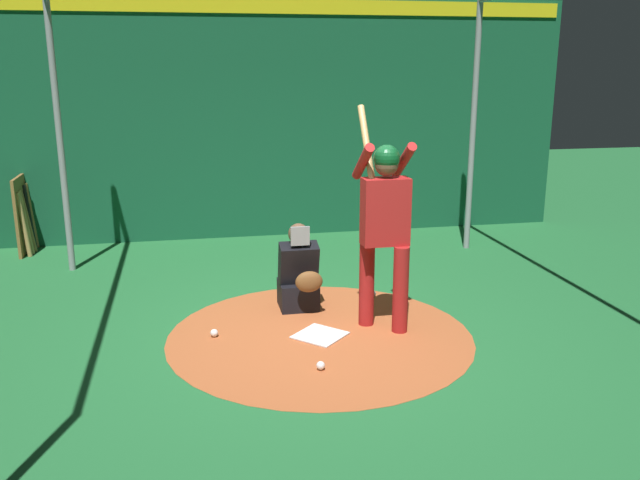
# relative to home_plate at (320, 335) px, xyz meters

# --- Properties ---
(ground_plane) EXTENTS (25.02, 25.02, 0.00)m
(ground_plane) POSITION_rel_home_plate_xyz_m (0.00, 0.00, -0.01)
(ground_plane) COLOR #216633
(dirt_circle) EXTENTS (2.90, 2.90, 0.01)m
(dirt_circle) POSITION_rel_home_plate_xyz_m (0.00, 0.00, -0.01)
(dirt_circle) COLOR #AD562D
(dirt_circle) RESTS_ON ground
(home_plate) EXTENTS (0.59, 0.59, 0.01)m
(home_plate) POSITION_rel_home_plate_xyz_m (0.00, 0.00, 0.00)
(home_plate) COLOR white
(home_plate) RESTS_ON dirt_circle
(batter) EXTENTS (0.68, 0.49, 2.13)m
(batter) POSITION_rel_home_plate_xyz_m (-0.10, 0.64, 1.09)
(batter) COLOR maroon
(batter) RESTS_ON ground
(catcher) EXTENTS (0.58, 0.40, 0.93)m
(catcher) POSITION_rel_home_plate_xyz_m (-0.77, -0.07, 0.35)
(catcher) COLOR black
(catcher) RESTS_ON ground
(back_wall) EXTENTS (0.22, 9.02, 3.43)m
(back_wall) POSITION_rel_home_plate_xyz_m (-4.03, 0.00, 1.72)
(back_wall) COLOR #145133
(back_wall) RESTS_ON ground
(cage_frame) EXTENTS (5.47, 5.36, 3.33)m
(cage_frame) POSITION_rel_home_plate_xyz_m (0.00, 0.00, 2.27)
(cage_frame) COLOR gray
(cage_frame) RESTS_ON ground
(bat_rack) EXTENTS (0.94, 0.17, 1.05)m
(bat_rack) POSITION_rel_home_plate_xyz_m (-3.78, -3.37, 0.48)
(bat_rack) COLOR olive
(bat_rack) RESTS_ON ground
(baseball_0) EXTENTS (0.07, 0.07, 0.07)m
(baseball_0) POSITION_rel_home_plate_xyz_m (0.72, -0.14, 0.03)
(baseball_0) COLOR white
(baseball_0) RESTS_ON dirt_circle
(baseball_1) EXTENTS (0.07, 0.07, 0.07)m
(baseball_1) POSITION_rel_home_plate_xyz_m (-0.96, 0.79, 0.03)
(baseball_1) COLOR white
(baseball_1) RESTS_ON dirt_circle
(baseball_2) EXTENTS (0.07, 0.07, 0.07)m
(baseball_2) POSITION_rel_home_plate_xyz_m (-0.18, -0.99, 0.03)
(baseball_2) COLOR white
(baseball_2) RESTS_ON dirt_circle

